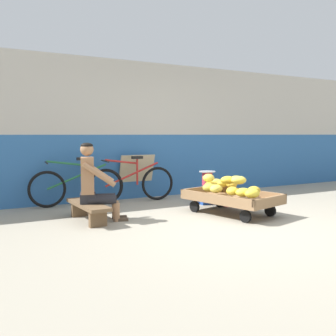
{
  "coord_description": "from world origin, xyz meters",
  "views": [
    {
      "loc": [
        -3.28,
        -3.92,
        1.26
      ],
      "look_at": [
        -0.59,
        1.13,
        0.75
      ],
      "focal_mm": 40.54,
      "sensor_mm": 36.0,
      "label": 1
    }
  ],
  "objects": [
    {
      "name": "back_wall",
      "position": [
        0.0,
        3.08,
        1.33
      ],
      "size": [
        16.0,
        0.3,
        2.67
      ],
      "color": "#2D609E",
      "rests_on": "ground"
    },
    {
      "name": "bicycle_near_left",
      "position": [
        -1.59,
        2.68,
        0.35
      ],
      "size": [
        1.66,
        0.48,
        0.86
      ],
      "color": "black",
      "rests_on": "ground"
    },
    {
      "name": "shopping_bag",
      "position": [
        0.73,
        1.39,
        0.12
      ],
      "size": [
        0.18,
        0.12,
        0.24
      ],
      "primitive_type": "cube",
      "color": "#D13D4C",
      "rests_on": "ground"
    },
    {
      "name": "low_bench",
      "position": [
        -1.76,
        1.41,
        0.2
      ],
      "size": [
        0.37,
        1.12,
        0.27
      ],
      "color": "brown",
      "rests_on": "ground"
    },
    {
      "name": "vendor_seated",
      "position": [
        -1.68,
        1.39,
        0.57
      ],
      "size": [
        0.73,
        0.58,
        1.14
      ],
      "color": "#9E704C",
      "rests_on": "ground"
    },
    {
      "name": "banana_cart",
      "position": [
        0.38,
        0.83,
        0.24
      ],
      "size": [
        1.17,
        1.6,
        0.36
      ],
      "color": "#8E6B47",
      "rests_on": "ground"
    },
    {
      "name": "sign_board",
      "position": [
        -0.36,
        2.91,
        0.43
      ],
      "size": [
        0.7,
        0.29,
        0.87
      ],
      "color": "#C6B289",
      "rests_on": "ground"
    },
    {
      "name": "weighing_scale",
      "position": [
        0.57,
        1.8,
        0.45
      ],
      "size": [
        0.3,
        0.3,
        0.29
      ],
      "color": "#28282D",
      "rests_on": "plastic_crate"
    },
    {
      "name": "banana_pile",
      "position": [
        0.32,
        0.85,
        0.46
      ],
      "size": [
        0.83,
        1.48,
        0.27
      ],
      "color": "gold",
      "rests_on": "banana_cart"
    },
    {
      "name": "plastic_crate",
      "position": [
        0.57,
        1.8,
        0.15
      ],
      "size": [
        0.36,
        0.28,
        0.3
      ],
      "color": "#234CA8",
      "rests_on": "ground"
    },
    {
      "name": "ground_plane",
      "position": [
        0.0,
        0.0,
        0.0
      ],
      "size": [
        80.0,
        80.0,
        0.0
      ],
      "primitive_type": "plane",
      "color": "gray"
    },
    {
      "name": "bicycle_far_left",
      "position": [
        -0.59,
        2.57,
        0.35
      ],
      "size": [
        1.66,
        0.48,
        0.86
      ],
      "color": "black",
      "rests_on": "ground"
    }
  ]
}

